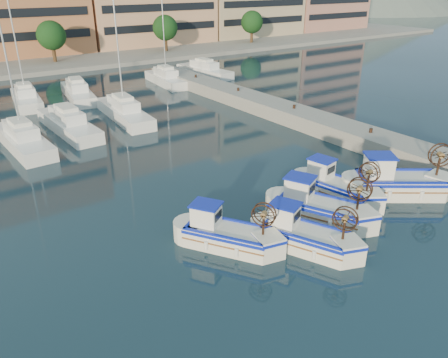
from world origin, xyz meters
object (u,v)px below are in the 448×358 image
Objects in this scene: fishing_boat_a at (226,233)px; fishing_boat_b at (303,234)px; fishing_boat_e at (397,181)px; fishing_boat_c at (318,207)px; fishing_boat_d at (335,186)px.

fishing_boat_b reaches higher than fishing_boat_a.
fishing_boat_e reaches higher than fishing_boat_b.
fishing_boat_b is at bearing -70.23° from fishing_boat_a.
fishing_boat_b is at bearing -174.97° from fishing_boat_c.
fishing_boat_e is (8.24, 0.81, 0.15)m from fishing_boat_b.
fishing_boat_a is 0.96× the size of fishing_boat_d.
fishing_boat_d is at bearing 95.63° from fishing_boat_e.
fishing_boat_a is 3.57m from fishing_boat_b.
fishing_boat_a is 11.16m from fishing_boat_e.
fishing_boat_c reaches higher than fishing_boat_d.
fishing_boat_c is at bearing -40.90° from fishing_boat_a.
fishing_boat_c is at bearing -167.04° from fishing_boat_d.
fishing_boat_a is 0.84× the size of fishing_boat_e.
fishing_boat_d is at bearing -29.54° from fishing_boat_a.
fishing_boat_c is (5.28, -0.76, 0.06)m from fishing_boat_a.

